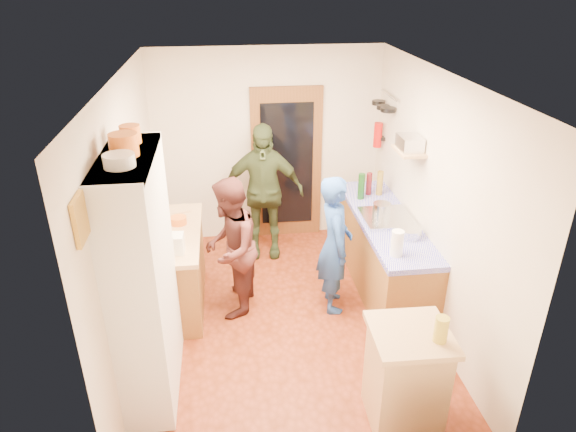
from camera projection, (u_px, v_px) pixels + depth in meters
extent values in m
cube|color=maroon|center=(286.00, 318.00, 5.63)|extent=(3.00, 4.00, 0.02)
cube|color=silver|center=(286.00, 75.00, 4.48)|extent=(3.00, 4.00, 0.02)
cube|color=beige|center=(268.00, 147.00, 6.85)|extent=(3.00, 0.02, 2.60)
cube|color=beige|center=(325.00, 344.00, 3.26)|extent=(3.00, 0.02, 2.60)
cube|color=beige|center=(129.00, 219.00, 4.88)|extent=(0.02, 4.00, 2.60)
cube|color=beige|center=(433.00, 202.00, 5.23)|extent=(0.02, 4.00, 2.60)
cube|color=brown|center=(287.00, 164.00, 6.95)|extent=(0.95, 0.06, 2.10)
cube|color=black|center=(287.00, 165.00, 6.92)|extent=(0.70, 0.02, 1.70)
cube|color=silver|center=(144.00, 281.00, 4.28)|extent=(0.40, 1.20, 2.20)
cube|color=silver|center=(126.00, 158.00, 3.81)|extent=(0.40, 1.14, 0.04)
cylinder|color=white|center=(119.00, 160.00, 3.57)|extent=(0.22, 0.22, 0.09)
cylinder|color=orange|center=(124.00, 145.00, 3.76)|extent=(0.21, 0.21, 0.17)
cylinder|color=orange|center=(130.00, 134.00, 4.04)|extent=(0.16, 0.16, 0.14)
cube|color=brown|center=(174.00, 270.00, 5.70)|extent=(0.60, 1.40, 0.85)
cube|color=tan|center=(170.00, 234.00, 5.51)|extent=(0.64, 1.44, 0.05)
cube|color=white|center=(171.00, 244.00, 5.06)|extent=(0.26, 0.18, 0.19)
cylinder|color=white|center=(163.00, 234.00, 5.26)|extent=(0.21, 0.21, 0.19)
cylinder|color=orange|center=(179.00, 220.00, 5.66)|extent=(0.21, 0.21, 0.08)
cube|color=tan|center=(175.00, 210.00, 5.97)|extent=(0.35, 0.29, 0.02)
cube|color=brown|center=(382.00, 254.00, 6.02)|extent=(0.60, 2.20, 0.84)
cube|color=#100ABB|center=(386.00, 220.00, 5.83)|extent=(0.62, 2.22, 0.06)
cube|color=silver|center=(387.00, 218.00, 5.77)|extent=(0.55, 0.58, 0.04)
cylinder|color=silver|center=(382.00, 209.00, 5.78)|extent=(0.20, 0.20, 0.13)
cylinder|color=#143F14|center=(361.00, 186.00, 6.22)|extent=(0.10, 0.10, 0.32)
cylinder|color=#591419|center=(369.00, 184.00, 6.35)|extent=(0.09, 0.09, 0.28)
cylinder|color=olive|center=(380.00, 183.00, 6.34)|extent=(0.08, 0.08, 0.31)
cylinder|color=white|center=(397.00, 243.00, 5.00)|extent=(0.14, 0.14, 0.27)
cylinder|color=silver|center=(409.00, 232.00, 5.38)|extent=(0.28, 0.28, 0.10)
cube|color=tan|center=(405.00, 379.00, 4.18)|extent=(0.56, 0.56, 0.86)
cube|color=tan|center=(411.00, 335.00, 3.99)|extent=(0.64, 0.64, 0.05)
cube|color=white|center=(403.00, 330.00, 4.02)|extent=(0.36, 0.29, 0.02)
cylinder|color=#AD9E2D|center=(441.00, 329.00, 3.84)|extent=(0.11, 0.11, 0.21)
cylinder|color=silver|center=(389.00, 95.00, 6.25)|extent=(0.02, 0.65, 0.02)
cylinder|color=black|center=(388.00, 110.00, 6.15)|extent=(0.18, 0.18, 0.05)
cylinder|color=black|center=(383.00, 107.00, 6.34)|extent=(0.16, 0.16, 0.05)
cylinder|color=black|center=(378.00, 103.00, 6.51)|extent=(0.17, 0.17, 0.05)
cube|color=tan|center=(409.00, 151.00, 5.44)|extent=(0.26, 0.42, 0.03)
cube|color=silver|center=(410.00, 143.00, 5.40)|extent=(0.22, 0.30, 0.15)
cube|color=black|center=(382.00, 138.00, 6.67)|extent=(0.06, 0.10, 0.04)
cylinder|color=red|center=(378.00, 135.00, 6.65)|extent=(0.11, 0.11, 0.32)
cube|color=gold|center=(80.00, 219.00, 3.18)|extent=(0.03, 0.25, 0.30)
imported|color=#224592|center=(338.00, 245.00, 5.48)|extent=(0.40, 0.59, 1.56)
imported|color=#451F1D|center=(233.00, 247.00, 5.46)|extent=(0.74, 0.86, 1.56)
imported|color=#2D391E|center=(264.00, 192.00, 6.52)|extent=(1.09, 0.55, 1.78)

